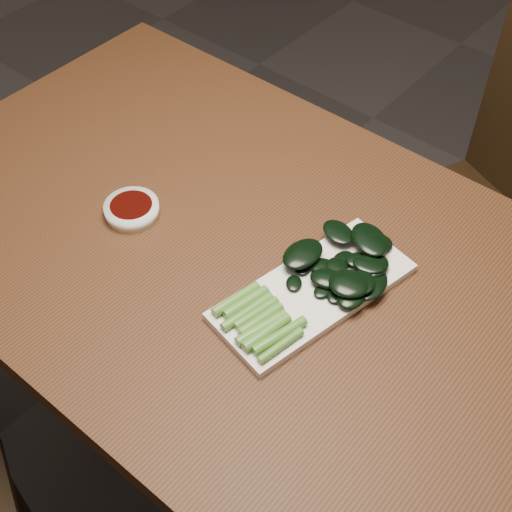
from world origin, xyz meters
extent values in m
plane|color=#302D2D|center=(0.00, 0.00, 0.00)|extent=(6.00, 6.00, 0.00)
cube|color=#462714|center=(0.00, 0.00, 0.73)|extent=(1.40, 0.80, 0.04)
cylinder|color=#462714|center=(-0.64, 0.34, 0.35)|extent=(0.05, 0.05, 0.71)
cube|color=black|center=(0.13, 0.58, 0.43)|extent=(0.50, 0.50, 0.04)
cylinder|color=black|center=(-0.09, 0.50, 0.21)|extent=(0.04, 0.04, 0.41)
cylinder|color=black|center=(0.21, 0.37, 0.21)|extent=(0.04, 0.04, 0.41)
cylinder|color=black|center=(0.04, 0.80, 0.21)|extent=(0.04, 0.04, 0.41)
cylinder|color=black|center=(-0.26, -0.47, 0.21)|extent=(0.04, 0.04, 0.41)
cylinder|color=white|center=(-0.24, -0.06, 0.76)|extent=(0.10, 0.10, 0.02)
cylinder|color=#360804|center=(-0.24, -0.06, 0.77)|extent=(0.07, 0.07, 0.00)
cube|color=white|center=(0.11, -0.01, 0.76)|extent=(0.20, 0.35, 0.01)
cylinder|color=#538F31|center=(0.03, -0.10, 0.77)|extent=(0.03, 0.09, 0.02)
cylinder|color=#538F31|center=(0.05, -0.10, 0.77)|extent=(0.03, 0.08, 0.02)
cylinder|color=#538F31|center=(0.06, -0.11, 0.77)|extent=(0.03, 0.10, 0.01)
cylinder|color=#538F31|center=(0.07, -0.10, 0.77)|extent=(0.03, 0.08, 0.01)
cylinder|color=#538F31|center=(0.09, -0.11, 0.77)|extent=(0.03, 0.08, 0.02)
cylinder|color=#538F31|center=(0.10, -0.12, 0.77)|extent=(0.04, 0.09, 0.02)
cylinder|color=#538F31|center=(0.11, -0.12, 0.77)|extent=(0.03, 0.09, 0.02)
cylinder|color=#538F31|center=(0.13, -0.11, 0.77)|extent=(0.04, 0.10, 0.02)
cylinder|color=#538F31|center=(0.14, -0.13, 0.77)|extent=(0.03, 0.08, 0.01)
ellipsoid|color=black|center=(0.08, 0.11, 0.78)|extent=(0.07, 0.06, 0.01)
ellipsoid|color=black|center=(0.17, 0.01, 0.77)|extent=(0.04, 0.05, 0.01)
ellipsoid|color=black|center=(0.06, 0.03, 0.78)|extent=(0.06, 0.08, 0.02)
ellipsoid|color=black|center=(0.13, 0.12, 0.79)|extent=(0.10, 0.09, 0.01)
ellipsoid|color=black|center=(0.10, 0.04, 0.77)|extent=(0.05, 0.05, 0.01)
ellipsoid|color=black|center=(0.16, 0.09, 0.78)|extent=(0.04, 0.06, 0.01)
ellipsoid|color=black|center=(0.07, 0.03, 0.78)|extent=(0.03, 0.04, 0.01)
ellipsoid|color=black|center=(0.12, 0.05, 0.78)|extent=(0.05, 0.05, 0.01)
ellipsoid|color=black|center=(0.11, 0.07, 0.77)|extent=(0.03, 0.05, 0.01)
ellipsoid|color=black|center=(0.12, 0.02, 0.78)|extent=(0.07, 0.07, 0.01)
ellipsoid|color=black|center=(0.13, 0.08, 0.77)|extent=(0.05, 0.05, 0.01)
ellipsoid|color=black|center=(0.17, 0.04, 0.78)|extent=(0.06, 0.06, 0.01)
ellipsoid|color=black|center=(0.15, 0.08, 0.78)|extent=(0.06, 0.05, 0.01)
ellipsoid|color=black|center=(0.18, 0.06, 0.77)|extent=(0.06, 0.08, 0.01)
ellipsoid|color=black|center=(0.13, 0.13, 0.77)|extent=(0.08, 0.07, 0.01)
ellipsoid|color=black|center=(0.17, 0.04, 0.77)|extent=(0.05, 0.05, 0.01)
ellipsoid|color=black|center=(0.15, 0.02, 0.78)|extent=(0.09, 0.08, 0.02)
ellipsoid|color=black|center=(0.08, -0.02, 0.77)|extent=(0.04, 0.04, 0.01)
ellipsoid|color=black|center=(0.15, 0.00, 0.77)|extent=(0.03, 0.04, 0.01)
ellipsoid|color=black|center=(0.07, 0.02, 0.77)|extent=(0.05, 0.05, 0.01)
ellipsoid|color=black|center=(0.13, 0.00, 0.77)|extent=(0.03, 0.04, 0.01)
camera|label=1|loc=(0.50, -0.61, 1.63)|focal=50.00mm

